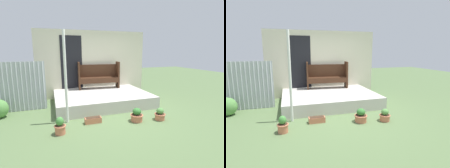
% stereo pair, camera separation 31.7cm
% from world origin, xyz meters
% --- Properties ---
extents(ground_plane, '(24.00, 24.00, 0.00)m').
position_xyz_m(ground_plane, '(0.00, 0.00, 0.00)').
color(ground_plane, '#5B7547').
extents(porch_slab, '(3.16, 2.28, 0.38)m').
position_xyz_m(porch_slab, '(-0.09, 1.14, 0.19)').
color(porch_slab, beige).
rests_on(porch_slab, ground_plane).
extents(house_wall, '(4.36, 0.08, 2.60)m').
position_xyz_m(house_wall, '(-0.13, 2.31, 1.30)').
color(house_wall, beige).
rests_on(house_wall, ground_plane).
extents(support_post, '(0.07, 0.07, 2.33)m').
position_xyz_m(support_post, '(-1.40, -0.12, 1.17)').
color(support_post, white).
rests_on(support_post, ground_plane).
extents(bench, '(1.61, 0.53, 1.03)m').
position_xyz_m(bench, '(0.02, 1.98, 0.90)').
color(bench, '#422616').
rests_on(bench, porch_slab).
extents(flower_pot_left, '(0.26, 0.26, 0.40)m').
position_xyz_m(flower_pot_left, '(-1.62, -0.73, 0.17)').
color(flower_pot_left, '#C67251').
rests_on(flower_pot_left, ground_plane).
extents(flower_pot_middle, '(0.34, 0.34, 0.36)m').
position_xyz_m(flower_pot_middle, '(0.32, -0.67, 0.16)').
color(flower_pot_middle, '#C67251').
rests_on(flower_pot_middle, ground_plane).
extents(flower_pot_right, '(0.30, 0.30, 0.33)m').
position_xyz_m(flower_pot_right, '(0.95, -0.78, 0.14)').
color(flower_pot_right, '#C67251').
rests_on(flower_pot_right, ground_plane).
extents(planter_box_rect, '(0.42, 0.17, 0.15)m').
position_xyz_m(planter_box_rect, '(-0.79, -0.39, 0.08)').
color(planter_box_rect, '#C67251').
rests_on(planter_box_rect, ground_plane).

